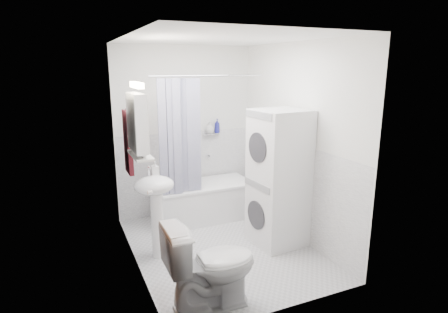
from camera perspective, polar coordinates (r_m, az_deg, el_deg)
name	(u,v)px	position (r m, az deg, el deg)	size (l,w,h in m)	color
floor	(222,247)	(4.62, -0.36, -13.65)	(2.60, 2.60, 0.00)	silver
room_walls	(221,124)	(4.16, -0.40, 4.90)	(2.60, 2.60, 2.60)	white
wainscot	(212,192)	(4.63, -1.83, -5.50)	(1.98, 2.58, 2.58)	white
door	(150,192)	(3.47, -11.24, -5.39)	(0.05, 2.00, 2.00)	brown
bathtub	(203,199)	(5.33, -3.15, -6.53)	(1.35, 0.64, 0.52)	silver
tub_spout	(208,155)	(5.54, -2.51, 0.22)	(0.04, 0.04, 0.12)	silver
curtain_rod	(209,76)	(4.77, -2.29, 12.20)	(0.02, 0.02, 1.53)	silver
shower_curtain	(181,137)	(4.72, -6.60, 2.93)	(0.55, 0.02, 1.45)	#15164B
sink	(155,198)	(4.21, -10.45, -6.22)	(0.44, 0.37, 1.04)	white
medicine_cabinet	(137,121)	(3.97, -13.09, 5.30)	(0.13, 0.50, 0.71)	silver
shelf	(140,155)	(4.04, -12.61, 0.19)	(0.18, 0.54, 0.03)	silver
shower_caddy	(211,134)	(5.48, -2.01, 3.44)	(0.22, 0.06, 0.02)	silver
towel	(128,141)	(4.45, -14.43, 2.36)	(0.07, 0.31, 0.75)	#581915
washer_dryer	(278,178)	(4.50, 8.28, -3.32)	(0.63, 0.62, 1.64)	silver
toilet	(211,266)	(3.43, -2.00, -16.30)	(0.46, 0.82, 0.81)	white
soap_pump	(155,173)	(4.28, -10.48, -2.42)	(0.08, 0.17, 0.08)	gray
shelf_bottle	(143,154)	(3.89, -12.20, 0.41)	(0.07, 0.18, 0.07)	gray
shelf_cup	(138,147)	(4.15, -12.99, 1.38)	(0.10, 0.09, 0.10)	gray
shampoo_a	(210,129)	(5.46, -2.22, 4.21)	(0.13, 0.17, 0.13)	gray
shampoo_b	(217,130)	(5.51, -1.05, 4.03)	(0.08, 0.21, 0.08)	navy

